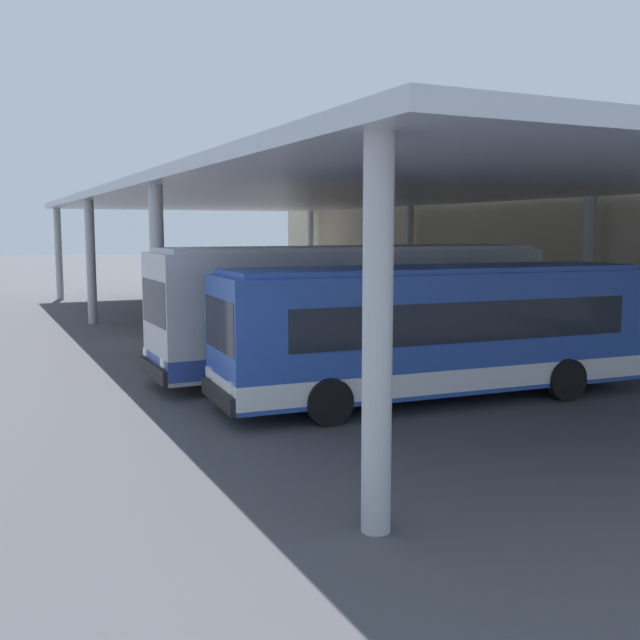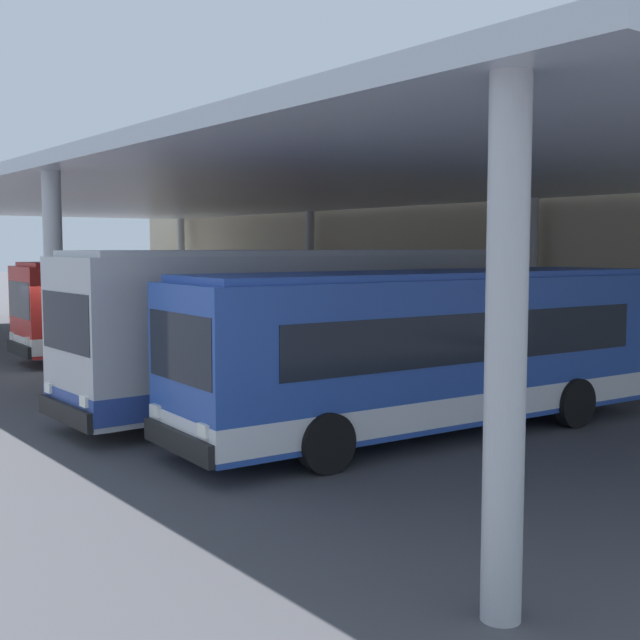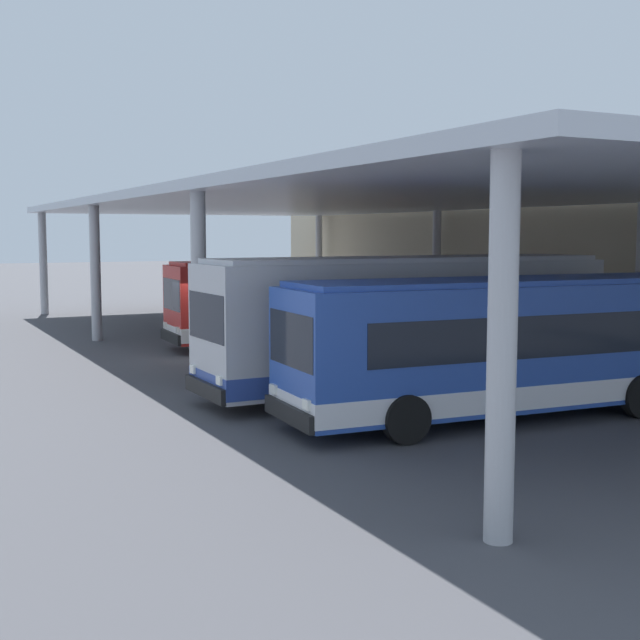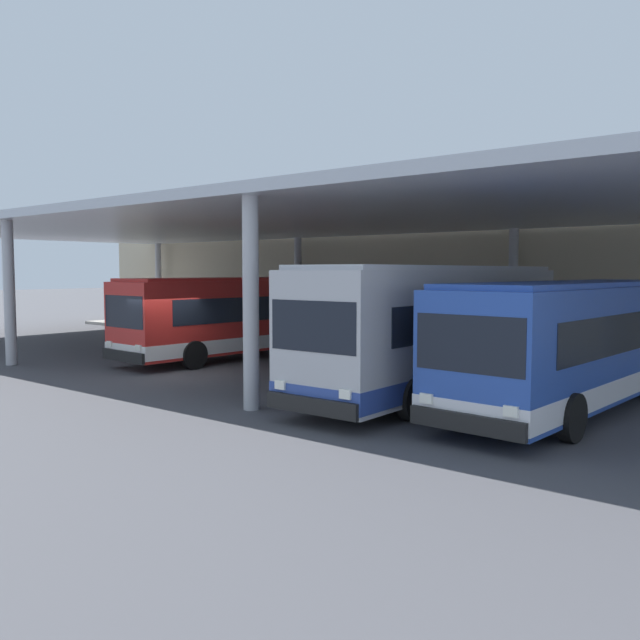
{
  "view_description": "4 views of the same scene",
  "coord_description": "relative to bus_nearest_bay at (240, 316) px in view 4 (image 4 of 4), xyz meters",
  "views": [
    {
      "loc": [
        26.83,
        -7.27,
        4.02
      ],
      "look_at": [
        7.18,
        2.04,
        1.37
      ],
      "focal_mm": 41.75,
      "sensor_mm": 36.0,
      "label": 1
    },
    {
      "loc": [
        23.56,
        -8.58,
        3.64
      ],
      "look_at": [
        7.12,
        3.95,
        1.79
      ],
      "focal_mm": 45.93,
      "sensor_mm": 36.0,
      "label": 2
    },
    {
      "loc": [
        27.44,
        -9.75,
        4.16
      ],
      "look_at": [
        3.23,
        2.54,
        1.42
      ],
      "focal_mm": 47.98,
      "sensor_mm": 36.0,
      "label": 3
    },
    {
      "loc": [
        17.63,
        -13.96,
        3.44
      ],
      "look_at": [
        3.99,
        2.88,
        1.81
      ],
      "focal_mm": 36.97,
      "sensor_mm": 36.0,
      "label": 4
    }
  ],
  "objects": [
    {
      "name": "ground_plane",
      "position": [
        1.22,
        -4.3,
        -1.66
      ],
      "size": [
        200.0,
        200.0,
        0.0
      ],
      "primitive_type": "plane",
      "color": "#47474C"
    },
    {
      "name": "platform_kerb",
      "position": [
        1.22,
        7.45,
        -1.57
      ],
      "size": [
        42.0,
        4.5,
        0.18
      ],
      "primitive_type": "cube",
      "color": "#A39E93",
      "rests_on": "ground"
    },
    {
      "name": "station_building_facade",
      "position": [
        1.22,
        10.7,
        2.33
      ],
      "size": [
        48.0,
        1.6,
        7.97
      ],
      "primitive_type": "cube",
      "color": "#C1B293",
      "rests_on": "ground"
    },
    {
      "name": "canopy_shelter",
      "position": [
        1.22,
        1.2,
        3.66
      ],
      "size": [
        40.0,
        17.0,
        5.55
      ],
      "color": "silver",
      "rests_on": "ground"
    },
    {
      "name": "bus_nearest_bay",
      "position": [
        0.0,
        0.0,
        0.0
      ],
      "size": [
        3.09,
        10.64,
        3.17
      ],
      "color": "red",
      "rests_on": "ground"
    },
    {
      "name": "bus_second_bay",
      "position": [
        9.88,
        -1.9,
        0.19
      ],
      "size": [
        2.8,
        11.35,
        3.57
      ],
      "color": "#B7B7BC",
      "rests_on": "ground"
    },
    {
      "name": "bus_middle_bay",
      "position": [
        13.55,
        -1.69,
        0.0
      ],
      "size": [
        3.13,
        10.65,
        3.17
      ],
      "color": "#284CA8",
      "rests_on": "ground"
    },
    {
      "name": "bench_waiting",
      "position": [
        -9.96,
        7.52,
        -0.99
      ],
      "size": [
        1.8,
        0.45,
        0.92
      ],
      "color": "#383D47",
      "rests_on": "platform_kerb"
    },
    {
      "name": "trash_bin",
      "position": [
        -12.8,
        7.12,
        -0.98
      ],
      "size": [
        0.52,
        0.52,
        0.98
      ],
      "color": "#33383D",
      "rests_on": "platform_kerb"
    }
  ]
}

